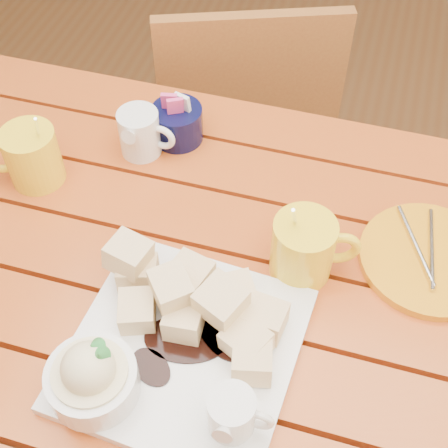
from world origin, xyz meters
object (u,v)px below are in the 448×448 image
(coffee_mug_left, at_px, (31,156))
(coffee_mug_right, at_px, (305,248))
(dessert_plate, at_px, (166,346))
(orange_saucer, at_px, (430,259))
(chair_far, at_px, (244,124))
(table, at_px, (202,318))

(coffee_mug_left, xyz_separation_m, coffee_mug_right, (0.45, -0.06, 0.00))
(dessert_plate, relative_size, coffee_mug_right, 2.05)
(dessert_plate, height_order, orange_saucer, dessert_plate)
(chair_far, bearing_deg, dessert_plate, 76.30)
(dessert_plate, xyz_separation_m, chair_far, (-0.10, 0.78, -0.32))
(coffee_mug_left, bearing_deg, dessert_plate, -60.16)
(coffee_mug_right, bearing_deg, orange_saucer, 2.90)
(coffee_mug_right, relative_size, orange_saucer, 0.73)
(dessert_plate, bearing_deg, coffee_mug_right, 53.70)
(dessert_plate, distance_m, coffee_mug_right, 0.23)
(coffee_mug_left, height_order, coffee_mug_right, coffee_mug_right)
(orange_saucer, relative_size, chair_far, 0.25)
(coffee_mug_right, distance_m, orange_saucer, 0.19)
(coffee_mug_left, bearing_deg, table, -42.34)
(coffee_mug_right, xyz_separation_m, chair_far, (-0.24, 0.59, -0.34))
(coffee_mug_right, xyz_separation_m, orange_saucer, (0.18, 0.06, -0.04))
(dessert_plate, distance_m, chair_far, 0.84)
(dessert_plate, relative_size, coffee_mug_left, 2.11)
(dessert_plate, height_order, coffee_mug_left, coffee_mug_left)
(table, relative_size, dessert_plate, 3.97)
(coffee_mug_left, height_order, chair_far, coffee_mug_left)
(table, distance_m, orange_saucer, 0.35)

